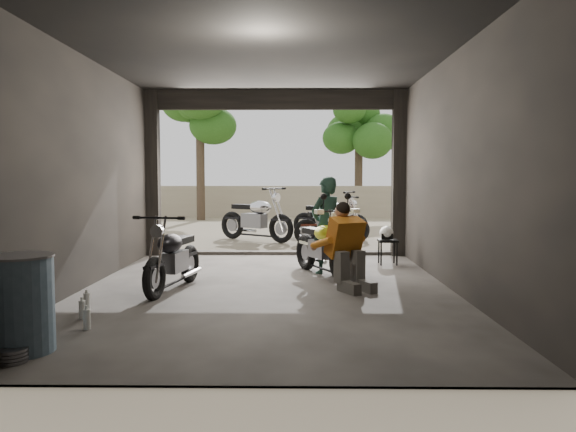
{
  "coord_description": "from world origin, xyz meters",
  "views": [
    {
      "loc": [
        0.39,
        -7.5,
        1.55
      ],
      "look_at": [
        0.28,
        0.6,
        0.98
      ],
      "focal_mm": 35.0,
      "sensor_mm": 36.0,
      "label": 1
    }
  ],
  "objects_px": {
    "outside_bike_a": "(256,214)",
    "outside_bike_c": "(330,215)",
    "stool": "(388,244)",
    "main_bike": "(322,242)",
    "oil_drum": "(21,305)",
    "helmet": "(386,233)",
    "sign_post": "(414,178)",
    "rider": "(326,226)",
    "left_bike": "(173,253)",
    "mechanic": "(350,248)",
    "outside_bike_b": "(333,220)"
  },
  "relations": [
    {
      "from": "outside_bike_a",
      "to": "outside_bike_c",
      "type": "xyz_separation_m",
      "value": [
        1.82,
        0.7,
        -0.05
      ]
    },
    {
      "from": "stool",
      "to": "main_bike",
      "type": "bearing_deg",
      "value": -137.45
    },
    {
      "from": "outside_bike_a",
      "to": "oil_drum",
      "type": "height_order",
      "value": "outside_bike_a"
    },
    {
      "from": "outside_bike_c",
      "to": "helmet",
      "type": "height_order",
      "value": "outside_bike_c"
    },
    {
      "from": "sign_post",
      "to": "outside_bike_a",
      "type": "bearing_deg",
      "value": 143.52
    },
    {
      "from": "outside_bike_c",
      "to": "rider",
      "type": "relative_size",
      "value": 1.14
    },
    {
      "from": "left_bike",
      "to": "mechanic",
      "type": "distance_m",
      "value": 2.38
    },
    {
      "from": "outside_bike_a",
      "to": "outside_bike_b",
      "type": "xyz_separation_m",
      "value": [
        1.81,
        -0.48,
        -0.1
      ]
    },
    {
      "from": "outside_bike_c",
      "to": "rider",
      "type": "height_order",
      "value": "rider"
    },
    {
      "from": "outside_bike_a",
      "to": "rider",
      "type": "height_order",
      "value": "rider"
    },
    {
      "from": "left_bike",
      "to": "outside_bike_c",
      "type": "distance_m",
      "value": 7.1
    },
    {
      "from": "stool",
      "to": "helmet",
      "type": "relative_size",
      "value": 1.76
    },
    {
      "from": "outside_bike_a",
      "to": "left_bike",
      "type": "bearing_deg",
      "value": -150.98
    },
    {
      "from": "left_bike",
      "to": "outside_bike_b",
      "type": "height_order",
      "value": "outside_bike_b"
    },
    {
      "from": "outside_bike_b",
      "to": "mechanic",
      "type": "bearing_deg",
      "value": 161.3
    },
    {
      "from": "outside_bike_a",
      "to": "rider",
      "type": "distance_m",
      "value": 4.8
    },
    {
      "from": "main_bike",
      "to": "outside_bike_a",
      "type": "height_order",
      "value": "outside_bike_a"
    },
    {
      "from": "rider",
      "to": "sign_post",
      "type": "bearing_deg",
      "value": -159.76
    },
    {
      "from": "left_bike",
      "to": "helmet",
      "type": "relative_size",
      "value": 6.0
    },
    {
      "from": "main_bike",
      "to": "rider",
      "type": "relative_size",
      "value": 1.05
    },
    {
      "from": "mechanic",
      "to": "left_bike",
      "type": "bearing_deg",
      "value": 154.17
    },
    {
      "from": "left_bike",
      "to": "rider",
      "type": "relative_size",
      "value": 1.0
    },
    {
      "from": "outside_bike_b",
      "to": "main_bike",
      "type": "bearing_deg",
      "value": 156.73
    },
    {
      "from": "helmet",
      "to": "left_bike",
      "type": "bearing_deg",
      "value": -151.82
    },
    {
      "from": "main_bike",
      "to": "mechanic",
      "type": "xyz_separation_m",
      "value": [
        0.32,
        -1.11,
        0.04
      ]
    },
    {
      "from": "rider",
      "to": "outside_bike_c",
      "type": "bearing_deg",
      "value": -129.97
    },
    {
      "from": "rider",
      "to": "stool",
      "type": "relative_size",
      "value": 3.41
    },
    {
      "from": "outside_bike_c",
      "to": "mechanic",
      "type": "relative_size",
      "value": 1.51
    },
    {
      "from": "mechanic",
      "to": "stool",
      "type": "height_order",
      "value": "mechanic"
    },
    {
      "from": "left_bike",
      "to": "sign_post",
      "type": "relative_size",
      "value": 0.68
    },
    {
      "from": "left_bike",
      "to": "oil_drum",
      "type": "distance_m",
      "value": 2.82
    },
    {
      "from": "main_bike",
      "to": "stool",
      "type": "xyz_separation_m",
      "value": [
        1.2,
        1.1,
        -0.16
      ]
    },
    {
      "from": "main_bike",
      "to": "stool",
      "type": "bearing_deg",
      "value": 19.05
    },
    {
      "from": "outside_bike_a",
      "to": "oil_drum",
      "type": "relative_size",
      "value": 2.22
    },
    {
      "from": "rider",
      "to": "sign_post",
      "type": "relative_size",
      "value": 0.68
    },
    {
      "from": "mechanic",
      "to": "oil_drum",
      "type": "distance_m",
      "value": 4.16
    },
    {
      "from": "mechanic",
      "to": "main_bike",
      "type": "bearing_deg",
      "value": 79.23
    },
    {
      "from": "rider",
      "to": "sign_post",
      "type": "height_order",
      "value": "sign_post"
    },
    {
      "from": "left_bike",
      "to": "sign_post",
      "type": "xyz_separation_m",
      "value": [
        4.13,
        4.32,
        1.0
      ]
    },
    {
      "from": "helmet",
      "to": "sign_post",
      "type": "xyz_separation_m",
      "value": [
        0.89,
        2.05,
        0.95
      ]
    },
    {
      "from": "left_bike",
      "to": "mechanic",
      "type": "xyz_separation_m",
      "value": [
        2.38,
        0.04,
        0.06
      ]
    },
    {
      "from": "left_bike",
      "to": "stool",
      "type": "xyz_separation_m",
      "value": [
        3.26,
        2.25,
        -0.14
      ]
    },
    {
      "from": "left_bike",
      "to": "oil_drum",
      "type": "relative_size",
      "value": 1.8
    },
    {
      "from": "outside_bike_a",
      "to": "rider",
      "type": "relative_size",
      "value": 1.24
    },
    {
      "from": "left_bike",
      "to": "stool",
      "type": "bearing_deg",
      "value": 44.76
    },
    {
      "from": "rider",
      "to": "outside_bike_b",
      "type": "bearing_deg",
      "value": -131.01
    },
    {
      "from": "sign_post",
      "to": "mechanic",
      "type": "bearing_deg",
      "value": -123.5
    },
    {
      "from": "helmet",
      "to": "oil_drum",
      "type": "xyz_separation_m",
      "value": [
        -3.97,
        -4.99,
        -0.14
      ]
    },
    {
      "from": "outside_bike_b",
      "to": "sign_post",
      "type": "height_order",
      "value": "sign_post"
    },
    {
      "from": "helmet",
      "to": "stool",
      "type": "bearing_deg",
      "value": -53.61
    }
  ]
}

